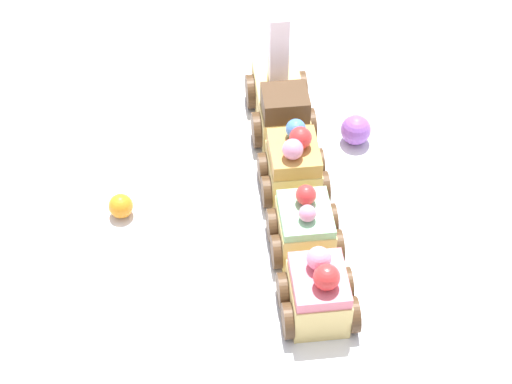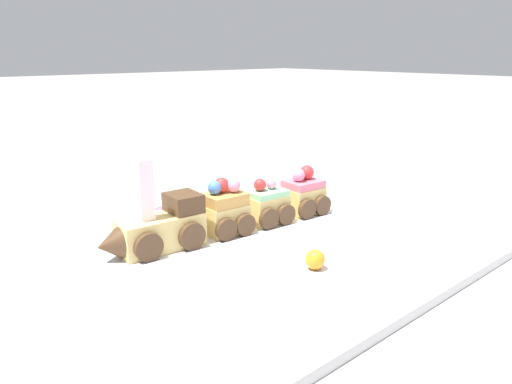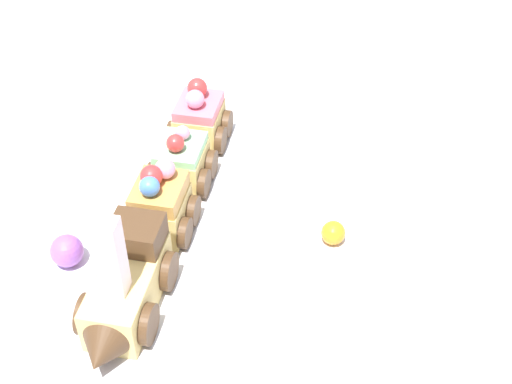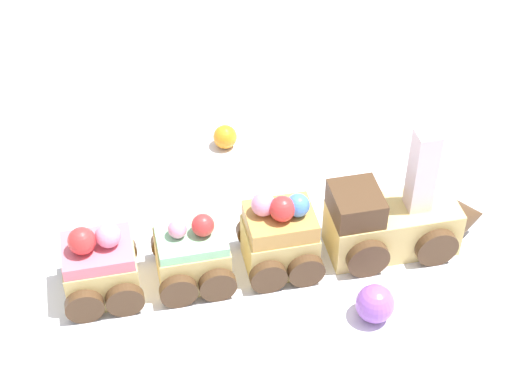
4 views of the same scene
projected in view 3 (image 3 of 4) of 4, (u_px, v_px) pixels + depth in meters
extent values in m
plane|color=gray|center=(212.00, 247.00, 0.68)|extent=(10.00, 10.00, 0.00)
cube|color=white|center=(212.00, 243.00, 0.68)|extent=(0.62, 0.48, 0.01)
cube|color=#E5C675|center=(128.00, 289.00, 0.60)|extent=(0.11, 0.05, 0.04)
cube|color=#4C331E|center=(136.00, 234.00, 0.60)|extent=(0.04, 0.05, 0.02)
cone|color=#4C331E|center=(100.00, 354.00, 0.55)|extent=(0.03, 0.04, 0.04)
cube|color=white|center=(116.00, 282.00, 0.56)|extent=(0.02, 0.02, 0.02)
cube|color=white|center=(113.00, 266.00, 0.55)|extent=(0.02, 0.02, 0.02)
cube|color=white|center=(109.00, 249.00, 0.54)|extent=(0.02, 0.02, 0.02)
cube|color=white|center=(106.00, 232.00, 0.53)|extent=(0.02, 0.02, 0.02)
cylinder|color=#4C331E|center=(86.00, 314.00, 0.58)|extent=(0.04, 0.01, 0.04)
cylinder|color=#4C331E|center=(149.00, 324.00, 0.57)|extent=(0.04, 0.01, 0.04)
cylinder|color=#4C331E|center=(110.00, 263.00, 0.63)|extent=(0.04, 0.01, 0.04)
cylinder|color=#4C331E|center=(169.00, 271.00, 0.62)|extent=(0.04, 0.01, 0.04)
cube|color=#E5C675|center=(161.00, 214.00, 0.67)|extent=(0.06, 0.05, 0.04)
cube|color=#CC9347|center=(159.00, 192.00, 0.65)|extent=(0.06, 0.05, 0.02)
sphere|color=pink|center=(165.00, 169.00, 0.65)|extent=(0.02, 0.02, 0.02)
sphere|color=red|center=(151.00, 176.00, 0.64)|extent=(0.02, 0.02, 0.02)
sphere|color=#4C84E0|center=(150.00, 187.00, 0.63)|extent=(0.02, 0.02, 0.02)
cylinder|color=#4C331E|center=(129.00, 225.00, 0.67)|extent=(0.03, 0.01, 0.03)
cylinder|color=#4C331E|center=(185.00, 233.00, 0.66)|extent=(0.03, 0.01, 0.03)
cylinder|color=#4C331E|center=(140.00, 203.00, 0.69)|extent=(0.03, 0.01, 0.03)
cylinder|color=#4C331E|center=(194.00, 211.00, 0.68)|extent=(0.03, 0.01, 0.03)
cube|color=#E5C675|center=(182.00, 167.00, 0.72)|extent=(0.06, 0.05, 0.04)
cube|color=#93DBA3|center=(180.00, 148.00, 0.71)|extent=(0.06, 0.05, 0.01)
sphere|color=pink|center=(183.00, 133.00, 0.71)|extent=(0.02, 0.02, 0.01)
sphere|color=red|center=(175.00, 143.00, 0.69)|extent=(0.02, 0.02, 0.02)
cylinder|color=#4C331E|center=(152.00, 177.00, 0.72)|extent=(0.03, 0.01, 0.03)
cylinder|color=#4C331E|center=(204.00, 183.00, 0.71)|extent=(0.03, 0.01, 0.03)
cylinder|color=#4C331E|center=(161.00, 158.00, 0.74)|extent=(0.03, 0.01, 0.03)
cylinder|color=#4C331E|center=(211.00, 164.00, 0.73)|extent=(0.03, 0.01, 0.03)
cube|color=#E5C675|center=(200.00, 125.00, 0.78)|extent=(0.06, 0.05, 0.04)
cube|color=#E57084|center=(198.00, 106.00, 0.76)|extent=(0.06, 0.05, 0.01)
sphere|color=red|center=(197.00, 88.00, 0.76)|extent=(0.02, 0.02, 0.02)
sphere|color=pink|center=(195.00, 99.00, 0.74)|extent=(0.02, 0.02, 0.02)
cylinder|color=#4C331E|center=(172.00, 134.00, 0.77)|extent=(0.03, 0.01, 0.03)
cylinder|color=#4C331E|center=(221.00, 140.00, 0.76)|extent=(0.03, 0.01, 0.03)
cylinder|color=#4C331E|center=(180.00, 118.00, 0.79)|extent=(0.03, 0.01, 0.03)
cylinder|color=#4C331E|center=(227.00, 124.00, 0.79)|extent=(0.03, 0.01, 0.03)
sphere|color=orange|center=(333.00, 233.00, 0.66)|extent=(0.02, 0.02, 0.02)
sphere|color=#9956C6|center=(67.00, 251.00, 0.64)|extent=(0.03, 0.03, 0.03)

